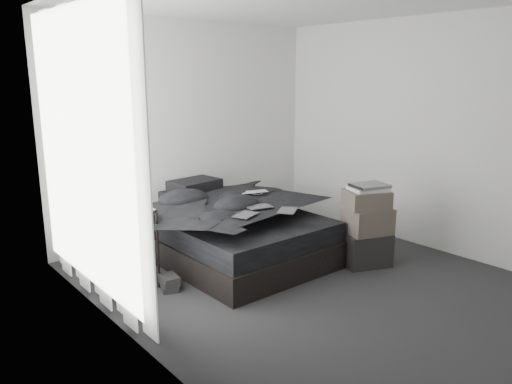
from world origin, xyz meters
TOP-DOWN VIEW (x-y plane):
  - floor at (0.00, 0.00)m, footprint 3.60×4.20m
  - wall_back at (0.00, 2.10)m, footprint 3.60×0.01m
  - wall_left at (-1.80, 0.00)m, footprint 0.01×4.20m
  - wall_right at (1.80, 0.00)m, footprint 0.01×4.20m
  - window_left at (-1.78, 0.90)m, footprint 0.02×2.00m
  - curtain_left at (-1.73, 0.90)m, footprint 0.06×2.12m
  - bed at (-0.17, 1.00)m, footprint 1.53×2.01m
  - mattress at (-0.17, 1.00)m, footprint 1.47×1.95m
  - duvet at (-0.17, 0.95)m, footprint 1.49×1.72m
  - pillow_lower at (-0.23, 1.77)m, footprint 0.61×0.41m
  - pillow_upper at (-0.16, 1.75)m, footprint 0.60×0.45m
  - laptop at (0.20, 1.05)m, footprint 0.37×0.29m
  - comic_a at (-0.41, 0.46)m, footprint 0.30×0.25m
  - comic_b at (-0.12, 0.61)m, footprint 0.28×0.21m
  - comic_c at (0.01, 0.32)m, footprint 0.30×0.28m
  - side_stand at (-1.30, 0.98)m, footprint 0.46×0.46m
  - papers at (-1.29, 0.97)m, footprint 0.28×0.21m
  - floor_books at (-1.14, 0.70)m, footprint 0.20×0.25m
  - box_lower at (0.79, -0.05)m, footprint 0.58×0.52m
  - box_mid at (0.80, -0.06)m, footprint 0.53×0.47m
  - box_upper at (0.78, -0.04)m, footprint 0.53×0.49m
  - art_book_white at (0.79, -0.05)m, footprint 0.44×0.40m
  - art_book_snake at (0.80, -0.06)m, footprint 0.41×0.36m

SIDE VIEW (x-z plane):
  - floor at x=0.00m, z-range -0.01..0.01m
  - floor_books at x=-1.14m, z-range 0.00..0.15m
  - bed at x=-0.17m, z-range 0.00..0.27m
  - box_lower at x=0.79m, z-range 0.00..0.35m
  - side_stand at x=-1.30m, z-range 0.00..0.73m
  - mattress at x=-0.17m, z-range 0.27..0.49m
  - box_mid at x=0.80m, z-range 0.35..0.62m
  - pillow_lower at x=-0.23m, z-range 0.49..0.62m
  - duvet at x=-0.17m, z-range 0.49..0.72m
  - pillow_upper at x=-0.16m, z-range 0.62..0.75m
  - box_upper at x=0.78m, z-range 0.62..0.80m
  - comic_a at x=-0.41m, z-range 0.72..0.73m
  - comic_b at x=-0.12m, z-range 0.72..0.73m
  - laptop at x=0.20m, z-range 0.72..0.74m
  - comic_c at x=0.01m, z-range 0.73..0.74m
  - papers at x=-1.29m, z-range 0.73..0.75m
  - art_book_white at x=0.79m, z-range 0.80..0.84m
  - art_book_snake at x=0.80m, z-range 0.84..0.87m
  - curtain_left at x=-1.73m, z-range 0.04..2.52m
  - wall_back at x=0.00m, z-range 0.00..2.60m
  - wall_left at x=-1.80m, z-range 0.00..2.60m
  - wall_right at x=1.80m, z-range 0.00..2.60m
  - window_left at x=-1.78m, z-range 0.20..2.50m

